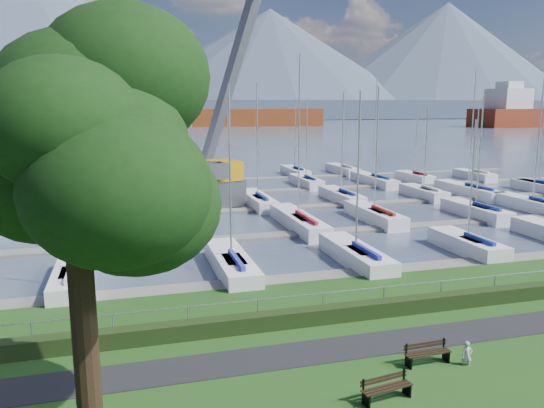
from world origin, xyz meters
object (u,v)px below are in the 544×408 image
object	(u,v)px
person	(467,352)
bench_right	(427,353)
bench_left	(386,388)
crane	(225,148)
tree	(100,144)

from	to	relation	value
person	bench_right	bearing A→B (deg)	177.22
bench_left	crane	distance (m)	36.95
person	tree	bearing A→B (deg)	-157.84
bench_left	crane	bearing A→B (deg)	78.78
bench_right	person	size ratio (longest dim) A/B	1.69
bench_right	crane	world-z (taller)	crane
tree	crane	size ratio (longest dim) A/B	0.56
bench_right	person	world-z (taller)	person
tree	crane	xyz separation A→B (m)	(10.10, 36.24, -3.11)
bench_right	person	distance (m)	1.44
bench_right	tree	size ratio (longest dim) A/B	0.14
bench_right	crane	size ratio (longest dim) A/B	0.08
bench_left	tree	xyz separation A→B (m)	(-8.38, 0.34, 8.02)
tree	bench_right	bearing A→B (deg)	7.59
tree	crane	world-z (taller)	crane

